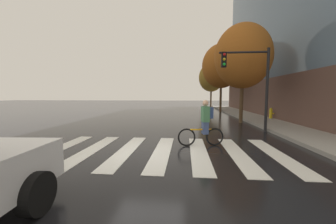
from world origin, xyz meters
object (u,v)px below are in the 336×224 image
at_px(street_tree_far, 211,78).
at_px(fire_hydrant, 271,113).
at_px(cyclist, 204,123).
at_px(street_tree_mid, 221,66).
at_px(street_tree_near, 243,56).
at_px(traffic_light_near, 250,75).

bearing_deg(street_tree_far, fire_hydrant, -81.64).
bearing_deg(cyclist, street_tree_mid, 77.86).
bearing_deg(street_tree_near, traffic_light_near, -98.63).
distance_m(cyclist, street_tree_far, 24.12).
bearing_deg(cyclist, fire_hydrant, 54.22).
height_order(street_tree_near, street_tree_far, street_tree_far).
relative_size(cyclist, fire_hydrant, 2.17).
relative_size(fire_hydrant, street_tree_mid, 0.10).
xyz_separation_m(traffic_light_near, street_tree_mid, (0.67, 11.92, 2.17)).
xyz_separation_m(cyclist, street_tree_far, (3.28, 23.61, 3.70)).
distance_m(fire_hydrant, street_tree_mid, 8.84).
bearing_deg(fire_hydrant, street_tree_far, 98.36).
height_order(traffic_light_near, street_tree_mid, street_tree_mid).
distance_m(cyclist, traffic_light_near, 4.49).
relative_size(traffic_light_near, street_tree_far, 0.62).
bearing_deg(street_tree_mid, street_tree_near, -91.17).
distance_m(cyclist, street_tree_near, 7.87).
bearing_deg(cyclist, street_tree_far, 82.09).
relative_size(street_tree_near, street_tree_mid, 0.88).
xyz_separation_m(traffic_light_near, fire_hydrant, (3.04, 4.69, -2.33)).
bearing_deg(street_tree_mid, street_tree_far, 89.66).
bearing_deg(street_tree_near, street_tree_far, 89.25).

